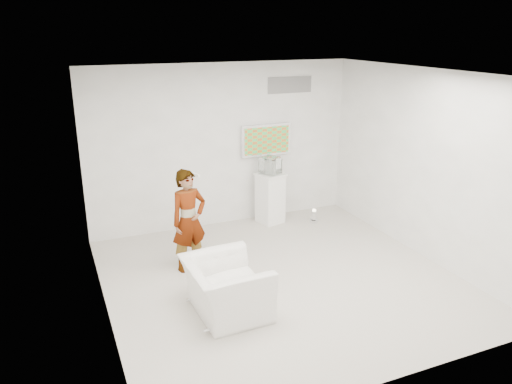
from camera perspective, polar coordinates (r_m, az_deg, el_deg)
room at (r=7.00m, az=3.04°, el=1.03°), size 5.01×5.01×3.00m
tv at (r=9.48m, az=1.15°, el=5.96°), size 1.00×0.08×0.60m
logo_decal at (r=9.57m, az=3.89°, el=12.11°), size 0.90×0.02×0.30m
person at (r=7.62m, az=-7.68°, el=-3.25°), size 0.66×0.52×1.59m
armchair at (r=6.60m, az=-3.46°, el=-10.87°), size 1.00×1.14×0.72m
pedestal at (r=9.50m, az=1.62°, el=-0.69°), size 0.57×0.57×0.97m
floor_uplight at (r=9.66m, az=6.63°, el=-2.72°), size 0.20×0.20×0.26m
vitrine at (r=9.31m, az=1.66°, el=3.05°), size 0.43×0.43×0.32m
console at (r=9.32m, az=1.66°, el=2.80°), size 0.11×0.18×0.23m
wii_remote at (r=7.66m, az=-6.83°, el=1.94°), size 0.08×0.15×0.04m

